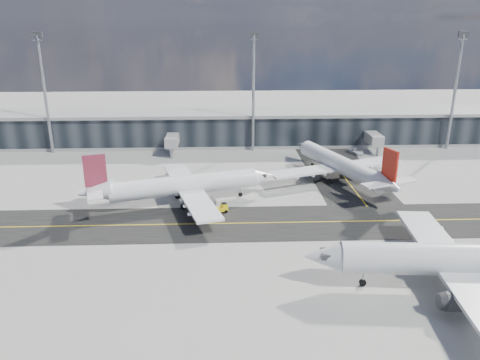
{
  "coord_description": "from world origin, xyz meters",
  "views": [
    {
      "loc": [
        -7.83,
        -66.1,
        32.03
      ],
      "look_at": [
        -4.73,
        11.24,
        5.0
      ],
      "focal_mm": 35.0,
      "sensor_mm": 36.0,
      "label": 1
    }
  ],
  "objects_px": {
    "airliner_af": "(182,186)",
    "airliner_near": "(468,260)",
    "baggage_tug": "(221,208)",
    "service_van": "(355,151)",
    "airliner_redtail": "(341,165)"
  },
  "relations": [
    {
      "from": "airliner_af",
      "to": "airliner_near",
      "type": "bearing_deg",
      "value": 35.56
    },
    {
      "from": "airliner_af",
      "to": "baggage_tug",
      "type": "distance_m",
      "value": 8.79
    },
    {
      "from": "airliner_af",
      "to": "service_van",
      "type": "height_order",
      "value": "airliner_af"
    },
    {
      "from": "airliner_near",
      "to": "baggage_tug",
      "type": "relative_size",
      "value": 13.99
    },
    {
      "from": "airliner_af",
      "to": "airliner_redtail",
      "type": "relative_size",
      "value": 1.02
    },
    {
      "from": "airliner_redtail",
      "to": "airliner_near",
      "type": "xyz_separation_m",
      "value": [
        5.67,
        -40.54,
        0.43
      ]
    },
    {
      "from": "airliner_af",
      "to": "service_van",
      "type": "distance_m",
      "value": 50.92
    },
    {
      "from": "airliner_redtail",
      "to": "service_van",
      "type": "bearing_deg",
      "value": 46.69
    },
    {
      "from": "airliner_af",
      "to": "airliner_redtail",
      "type": "xyz_separation_m",
      "value": [
        31.6,
        10.98,
        -0.0
      ]
    },
    {
      "from": "airliner_redtail",
      "to": "airliner_near",
      "type": "relative_size",
      "value": 0.86
    },
    {
      "from": "airliner_near",
      "to": "service_van",
      "type": "xyz_separation_m",
      "value": [
        3.02,
        60.56,
        -3.23
      ]
    },
    {
      "from": "service_van",
      "to": "airliner_near",
      "type": "bearing_deg",
      "value": -116.0
    },
    {
      "from": "airliner_near",
      "to": "airliner_redtail",
      "type": "bearing_deg",
      "value": 12.91
    },
    {
      "from": "airliner_redtail",
      "to": "baggage_tug",
      "type": "relative_size",
      "value": 12.09
    },
    {
      "from": "airliner_near",
      "to": "service_van",
      "type": "relative_size",
      "value": 8.27
    }
  ]
}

